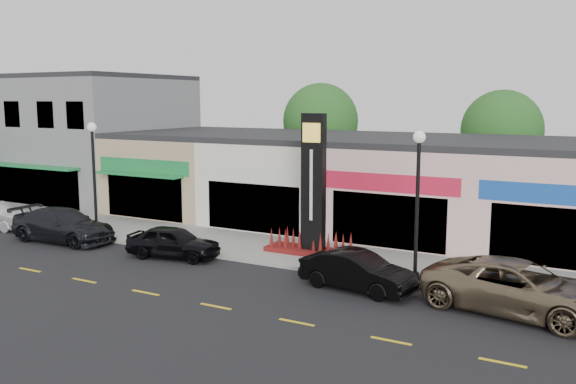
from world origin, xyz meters
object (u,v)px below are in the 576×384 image
at_px(car_gold_suv, 519,288).
at_px(car_black_sedan, 173,242).
at_px(lamp_west_near, 94,167).
at_px(lamp_east_near, 418,191).
at_px(pylon_sign, 313,205).
at_px(car_dark_sedan, 63,225).
at_px(car_black_conv, 357,271).

bearing_deg(car_gold_suv, car_black_sedan, 99.10).
xyz_separation_m(lamp_west_near, car_black_sedan, (5.80, -1.25, -2.79)).
xyz_separation_m(lamp_east_near, pylon_sign, (-5.00, 1.70, -1.20)).
xyz_separation_m(car_dark_sedan, car_black_conv, (15.16, -0.28, -0.09)).
bearing_deg(lamp_east_near, pylon_sign, 161.25).
bearing_deg(car_dark_sedan, car_black_sedan, -91.19).
bearing_deg(car_black_conv, lamp_west_near, 92.00).
bearing_deg(car_black_conv, car_gold_suv, -78.70).
height_order(car_dark_sedan, car_black_conv, car_dark_sedan).
bearing_deg(pylon_sign, car_gold_suv, -19.43).
bearing_deg(pylon_sign, car_black_sedan, -150.41).
bearing_deg(car_gold_suv, pylon_sign, 80.25).
bearing_deg(lamp_east_near, car_dark_sedan, -175.32).
bearing_deg(car_black_conv, lamp_east_near, -35.40).
relative_size(car_dark_sedan, car_black_conv, 1.29).
xyz_separation_m(lamp_east_near, car_gold_suv, (3.77, -1.40, -2.65)).
height_order(lamp_west_near, pylon_sign, pylon_sign).
relative_size(pylon_sign, car_black_sedan, 1.48).
distance_m(pylon_sign, car_gold_suv, 9.41).
bearing_deg(car_black_sedan, lamp_east_near, -92.75).
relative_size(lamp_west_near, pylon_sign, 0.91).
bearing_deg(lamp_west_near, lamp_east_near, 0.00).
relative_size(lamp_east_near, car_gold_suv, 0.92).
bearing_deg(pylon_sign, car_black_conv, -44.54).
xyz_separation_m(lamp_west_near, car_black_conv, (14.41, -1.65, -2.79)).
bearing_deg(lamp_west_near, car_dark_sedan, -118.87).
relative_size(lamp_west_near, car_dark_sedan, 1.01).
bearing_deg(car_black_sedan, car_dark_sedan, 81.27).
xyz_separation_m(car_black_sedan, car_gold_suv, (13.97, -0.14, 0.14)).
distance_m(lamp_west_near, lamp_east_near, 16.00).
bearing_deg(lamp_west_near, car_black_conv, -6.55).
relative_size(pylon_sign, car_black_conv, 1.43).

